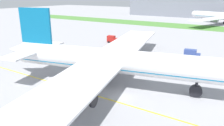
# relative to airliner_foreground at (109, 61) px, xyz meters

# --- Properties ---
(ground_plane) EXTENTS (600.00, 600.00, 0.00)m
(ground_plane) POSITION_rel_airliner_foreground_xyz_m (5.85, -3.65, -5.91)
(ground_plane) COLOR #9E9EA3
(ground_plane) RESTS_ON ground
(apron_taxi_line) EXTENTS (280.00, 0.36, 0.01)m
(apron_taxi_line) POSITION_rel_airliner_foreground_xyz_m (5.85, -6.36, -5.91)
(apron_taxi_line) COLOR yellow
(apron_taxi_line) RESTS_ON ground
(grass_median_strip) EXTENTS (320.00, 24.00, 0.10)m
(grass_median_strip) POSITION_rel_airliner_foreground_xyz_m (5.85, 110.13, -5.86)
(grass_median_strip) COLOR #4C8438
(grass_median_strip) RESTS_ON ground
(airliner_foreground) EXTENTS (56.52, 91.84, 17.41)m
(airliner_foreground) POSITION_rel_airliner_foreground_xyz_m (0.00, 0.00, 0.00)
(airliner_foreground) COLOR white
(airliner_foreground) RESTS_ON ground
(service_truck_baggage_loader) EXTENTS (4.72, 2.92, 3.11)m
(service_truck_baggage_loader) POSITION_rel_airliner_foreground_xyz_m (-24.85, 40.08, -4.28)
(service_truck_baggage_loader) COLOR #B21E19
(service_truck_baggage_loader) RESTS_ON ground
(service_truck_fuel_bowser) EXTENTS (5.63, 3.72, 2.80)m
(service_truck_fuel_bowser) POSITION_rel_airliner_foreground_xyz_m (-14.58, 29.69, -4.40)
(service_truck_fuel_bowser) COLOR #33478C
(service_truck_fuel_bowser) RESTS_ON ground
(service_truck_catering_van) EXTENTS (5.38, 3.05, 3.22)m
(service_truck_catering_van) POSITION_rel_airliner_foreground_xyz_m (10.95, 32.61, -4.22)
(service_truck_catering_van) COLOR #33478C
(service_truck_catering_van) RESTS_ON ground
(parked_airliner_far_left) EXTENTS (49.36, 80.32, 15.93)m
(parked_airliner_far_left) POSITION_rel_airliner_foreground_xyz_m (7.85, 139.01, -0.51)
(parked_airliner_far_left) COLOR white
(parked_airliner_far_left) RESTS_ON ground
(terminal_building) EXTENTS (131.19, 20.00, 18.00)m
(terminal_building) POSITION_rel_airliner_foreground_xyz_m (-18.29, 176.41, 3.09)
(terminal_building) COLOR gray
(terminal_building) RESTS_ON ground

